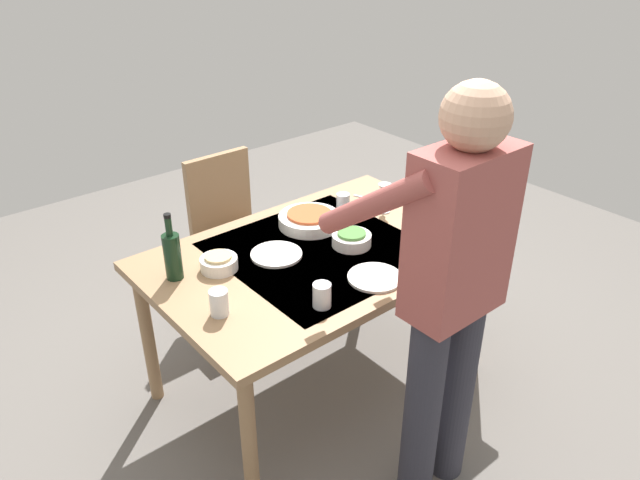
# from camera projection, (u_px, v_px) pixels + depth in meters

# --- Properties ---
(ground_plane) EXTENTS (6.00, 6.00, 0.00)m
(ground_plane) POSITION_uv_depth(u_px,v_px,m) (320.00, 379.00, 3.11)
(ground_plane) COLOR #66605B
(dining_table) EXTENTS (1.53, 0.99, 0.77)m
(dining_table) POSITION_uv_depth(u_px,v_px,m) (320.00, 264.00, 2.78)
(dining_table) COLOR #93704C
(dining_table) RESTS_ON ground_plane
(chair_near) EXTENTS (0.40, 0.40, 0.91)m
(chair_near) POSITION_uv_depth(u_px,v_px,m) (230.00, 224.00, 3.48)
(chair_near) COLOR brown
(chair_near) RESTS_ON ground_plane
(person_server) EXTENTS (0.42, 0.61, 1.69)m
(person_server) POSITION_uv_depth(u_px,v_px,m) (449.00, 287.00, 2.12)
(person_server) COLOR #2D2D38
(person_server) RESTS_ON ground_plane
(wine_bottle) EXTENTS (0.07, 0.07, 0.30)m
(wine_bottle) POSITION_uv_depth(u_px,v_px,m) (172.00, 255.00, 2.49)
(wine_bottle) COLOR black
(wine_bottle) RESTS_ON dining_table
(wine_glass_left) EXTENTS (0.07, 0.07, 0.15)m
(wine_glass_left) POSITION_uv_depth(u_px,v_px,m) (385.00, 193.00, 3.03)
(wine_glass_left) COLOR white
(wine_glass_left) RESTS_ON dining_table
(wine_glass_right) EXTENTS (0.07, 0.07, 0.15)m
(wine_glass_right) POSITION_uv_depth(u_px,v_px,m) (421.00, 238.00, 2.62)
(wine_glass_right) COLOR white
(wine_glass_right) RESTS_ON dining_table
(water_cup_near_left) EXTENTS (0.07, 0.07, 0.10)m
(water_cup_near_left) POSITION_uv_depth(u_px,v_px,m) (322.00, 295.00, 2.34)
(water_cup_near_left) COLOR silver
(water_cup_near_left) RESTS_ON dining_table
(water_cup_near_right) EXTENTS (0.07, 0.07, 0.10)m
(water_cup_near_right) POSITION_uv_depth(u_px,v_px,m) (219.00, 303.00, 2.29)
(water_cup_near_right) COLOR silver
(water_cup_near_right) RESTS_ON dining_table
(water_cup_far_left) EXTENTS (0.07, 0.07, 0.09)m
(water_cup_far_left) POSITION_uv_depth(u_px,v_px,m) (343.00, 202.00, 3.07)
(water_cup_far_left) COLOR silver
(water_cup_far_left) RESTS_ON dining_table
(serving_bowl_pasta) EXTENTS (0.30, 0.30, 0.07)m
(serving_bowl_pasta) POSITION_uv_depth(u_px,v_px,m) (309.00, 219.00, 2.94)
(serving_bowl_pasta) COLOR white
(serving_bowl_pasta) RESTS_ON dining_table
(side_bowl_salad) EXTENTS (0.18, 0.18, 0.07)m
(side_bowl_salad) POSITION_uv_depth(u_px,v_px,m) (352.00, 239.00, 2.76)
(side_bowl_salad) COLOR white
(side_bowl_salad) RESTS_ON dining_table
(side_bowl_bread) EXTENTS (0.16, 0.16, 0.07)m
(side_bowl_bread) POSITION_uv_depth(u_px,v_px,m) (219.00, 262.00, 2.58)
(side_bowl_bread) COLOR white
(side_bowl_bread) RESTS_ON dining_table
(dinner_plate_near) EXTENTS (0.23, 0.23, 0.01)m
(dinner_plate_near) POSITION_uv_depth(u_px,v_px,m) (276.00, 254.00, 2.70)
(dinner_plate_near) COLOR white
(dinner_plate_near) RESTS_ON dining_table
(dinner_plate_far) EXTENTS (0.23, 0.23, 0.01)m
(dinner_plate_far) POSITION_uv_depth(u_px,v_px,m) (375.00, 277.00, 2.53)
(dinner_plate_far) COLOR white
(dinner_plate_far) RESTS_ON dining_table
(table_knife) EXTENTS (0.08, 0.19, 0.00)m
(table_knife) POSITION_uv_depth(u_px,v_px,m) (430.00, 230.00, 2.91)
(table_knife) COLOR silver
(table_knife) RESTS_ON dining_table
(table_fork) EXTENTS (0.08, 0.17, 0.00)m
(table_fork) POSITION_uv_depth(u_px,v_px,m) (369.00, 198.00, 3.22)
(table_fork) COLOR silver
(table_fork) RESTS_ON dining_table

